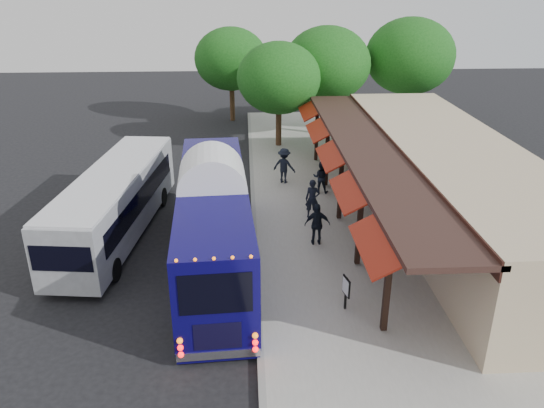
# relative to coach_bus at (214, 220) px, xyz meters

# --- Properties ---
(ground) EXTENTS (90.00, 90.00, 0.00)m
(ground) POSITION_rel_coach_bus_xyz_m (1.45, -0.42, -1.93)
(ground) COLOR black
(ground) RESTS_ON ground
(sidewalk) EXTENTS (10.00, 40.00, 0.15)m
(sidewalk) POSITION_rel_coach_bus_xyz_m (6.45, 3.58, -1.86)
(sidewalk) COLOR #9E9B93
(sidewalk) RESTS_ON ground
(curb) EXTENTS (0.20, 40.00, 0.16)m
(curb) POSITION_rel_coach_bus_xyz_m (1.50, 3.58, -1.86)
(curb) COLOR gray
(curb) RESTS_ON ground
(station_shelter) EXTENTS (8.15, 20.00, 3.60)m
(station_shelter) POSITION_rel_coach_bus_xyz_m (9.83, 3.58, -0.08)
(station_shelter) COLOR tan
(station_shelter) RESTS_ON ground
(coach_bus) EXTENTS (3.04, 11.35, 3.59)m
(coach_bus) POSITION_rel_coach_bus_xyz_m (0.00, 0.00, 0.00)
(coach_bus) COLOR #0C0752
(coach_bus) RESTS_ON ground
(city_bus) EXTENTS (3.42, 10.57, 2.79)m
(city_bus) POSITION_rel_coach_bus_xyz_m (-4.17, 2.90, -0.39)
(city_bus) COLOR gray
(city_bus) RESTS_ON ground
(ped_a) EXTENTS (0.71, 0.55, 1.73)m
(ped_a) POSITION_rel_coach_bus_xyz_m (4.08, 3.89, -0.92)
(ped_a) COLOR black
(ped_a) RESTS_ON sidewalk
(ped_b) EXTENTS (0.89, 0.77, 1.59)m
(ped_b) POSITION_rel_coach_bus_xyz_m (4.85, 6.80, -0.99)
(ped_b) COLOR black
(ped_b) RESTS_ON sidewalk
(ped_c) EXTENTS (1.02, 0.45, 1.72)m
(ped_c) POSITION_rel_coach_bus_xyz_m (3.96, 1.33, -0.92)
(ped_c) COLOR black
(ped_c) RESTS_ON sidewalk
(ped_d) EXTENTS (1.36, 1.12, 1.83)m
(ped_d) POSITION_rel_coach_bus_xyz_m (3.15, 8.25, -0.87)
(ped_d) COLOR black
(ped_d) RESTS_ON sidewalk
(sign_board) EXTENTS (0.17, 0.52, 1.15)m
(sign_board) POSITION_rel_coach_bus_xyz_m (4.29, -3.20, -1.00)
(sign_board) COLOR black
(sign_board) RESTS_ON sidewalk
(tree_left) EXTENTS (5.08, 5.08, 6.50)m
(tree_left) POSITION_rel_coach_bus_xyz_m (3.28, 14.87, 2.40)
(tree_left) COLOR #382314
(tree_left) RESTS_ON ground
(tree_mid) EXTENTS (5.61, 5.61, 7.18)m
(tree_mid) POSITION_rel_coach_bus_xyz_m (6.55, 17.30, 2.86)
(tree_mid) COLOR #382314
(tree_mid) RESTS_ON ground
(tree_right) EXTENTS (5.94, 5.94, 7.60)m
(tree_right) POSITION_rel_coach_bus_xyz_m (12.29, 18.48, 3.14)
(tree_right) COLOR #382314
(tree_right) RESTS_ON ground
(tree_far) EXTENTS (5.27, 5.27, 6.75)m
(tree_far) POSITION_rel_coach_bus_xyz_m (0.26, 21.89, 2.57)
(tree_far) COLOR #382314
(tree_far) RESTS_ON ground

